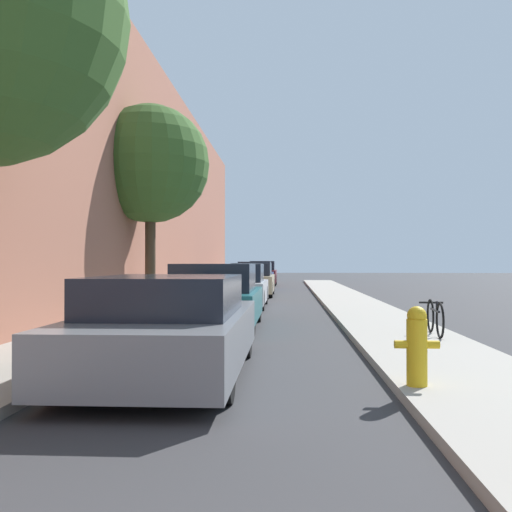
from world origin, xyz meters
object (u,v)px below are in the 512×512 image
parked_car_grey (169,328)px  parked_car_champagne (252,280)px  parked_car_navy (255,277)px  fire_hydrant (417,345)px  parked_car_maroon (263,274)px  street_tree_far (150,165)px  parked_car_silver (237,287)px  parked_car_teal (216,298)px  bicycle (435,317)px

parked_car_grey → parked_car_champagne: size_ratio=1.01×
parked_car_champagne → parked_car_navy: parked_car_navy is taller
parked_car_navy → fire_hydrant: parked_car_navy is taller
parked_car_champagne → parked_car_maroon: bearing=90.1°
parked_car_navy → street_tree_far: (-2.33, -13.15, 3.62)m
parked_car_maroon → fire_hydrant: size_ratio=4.73×
parked_car_silver → parked_car_navy: 11.43m
parked_car_grey → street_tree_far: street_tree_far is taller
parked_car_teal → street_tree_far: size_ratio=0.69×
fire_hydrant → parked_car_champagne: bearing=99.2°
parked_car_grey → parked_car_champagne: bearing=90.0°
parked_car_teal → parked_car_silver: parked_car_teal is taller
parked_car_maroon → fire_hydrant: bearing=-84.2°
parked_car_silver → bicycle: (4.29, -7.64, -0.21)m
parked_car_navy → fire_hydrant: size_ratio=4.55×
parked_car_navy → bicycle: bearing=-77.1°
parked_car_silver → fire_hydrant: 12.28m
parked_car_teal → parked_car_navy: size_ratio=1.05×
parked_car_navy → parked_car_maroon: (0.16, 5.48, 0.01)m
parked_car_navy → fire_hydrant: bearing=-82.5°
parked_car_champagne → parked_car_maroon: (-0.02, 10.86, 0.03)m
parked_car_teal → bicycle: bearing=-24.3°
parked_car_navy → bicycle: (4.38, -19.07, -0.25)m
bicycle → street_tree_far: bearing=142.5°
parked_car_maroon → bicycle: bearing=-80.3°
parked_car_grey → bicycle: bearing=38.5°
parked_car_teal → bicycle: 4.68m
parked_car_champagne → fire_hydrant: bearing=-80.8°
parked_car_teal → parked_car_silver: bearing=90.3°
fire_hydrant → bicycle: size_ratio=0.55×
parked_car_navy → parked_car_maroon: 5.48m
street_tree_far → parked_car_champagne: bearing=72.1°
parked_car_silver → parked_car_maroon: (0.07, 16.91, 0.05)m
parked_car_silver → parked_car_champagne: size_ratio=0.98×
parked_car_grey → parked_car_maroon: (-0.03, 27.88, 0.09)m
parked_car_silver → parked_car_maroon: 16.91m
parked_car_navy → parked_car_champagne: bearing=-88.0°
parked_car_grey → parked_car_maroon: 27.88m
parked_car_grey → parked_car_teal: size_ratio=1.10×
parked_car_silver → parked_car_maroon: size_ratio=1.08×
bicycle → parked_car_silver: bearing=123.3°
parked_car_champagne → parked_car_maroon: parked_car_maroon is taller
parked_car_silver → parked_car_grey: bearing=-89.5°
bicycle → parked_car_maroon: bearing=103.7°
parked_car_grey → street_tree_far: 10.27m
parked_car_grey → parked_car_teal: 5.25m
parked_car_maroon → fire_hydrant: parked_car_maroon is taller
parked_car_silver → parked_car_navy: size_ratio=1.12×
parked_car_champagne → bicycle: (4.19, -13.69, -0.23)m
street_tree_far → bicycle: (6.70, -5.92, -3.87)m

